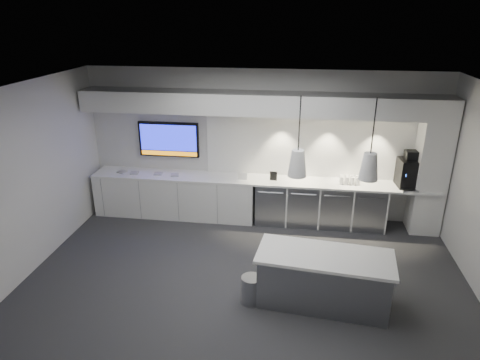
# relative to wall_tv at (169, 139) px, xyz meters

# --- Properties ---
(floor) EXTENTS (7.00, 7.00, 0.00)m
(floor) POSITION_rel_wall_tv_xyz_m (1.90, -2.45, -1.56)
(floor) COLOR #313133
(floor) RESTS_ON ground
(ceiling) EXTENTS (7.00, 7.00, 0.00)m
(ceiling) POSITION_rel_wall_tv_xyz_m (1.90, -2.45, 1.44)
(ceiling) COLOR black
(ceiling) RESTS_ON wall_back
(wall_back) EXTENTS (7.00, 0.00, 7.00)m
(wall_back) POSITION_rel_wall_tv_xyz_m (1.90, 0.05, -0.06)
(wall_back) COLOR silver
(wall_back) RESTS_ON floor
(wall_front) EXTENTS (7.00, 0.00, 7.00)m
(wall_front) POSITION_rel_wall_tv_xyz_m (1.90, -4.95, -0.06)
(wall_front) COLOR silver
(wall_front) RESTS_ON floor
(wall_left) EXTENTS (0.00, 7.00, 7.00)m
(wall_left) POSITION_rel_wall_tv_xyz_m (-1.60, -2.45, -0.06)
(wall_left) COLOR silver
(wall_left) RESTS_ON floor
(back_counter) EXTENTS (6.80, 0.65, 0.04)m
(back_counter) POSITION_rel_wall_tv_xyz_m (1.90, -0.27, -0.68)
(back_counter) COLOR white
(back_counter) RESTS_ON left_base_cabinets
(left_base_cabinets) EXTENTS (3.30, 0.63, 0.86)m
(left_base_cabinets) POSITION_rel_wall_tv_xyz_m (0.15, -0.27, -1.13)
(left_base_cabinets) COLOR white
(left_base_cabinets) RESTS_ON floor
(fridge_unit_a) EXTENTS (0.60, 0.61, 0.85)m
(fridge_unit_a) POSITION_rel_wall_tv_xyz_m (2.15, -0.27, -1.13)
(fridge_unit_a) COLOR gray
(fridge_unit_a) RESTS_ON floor
(fridge_unit_b) EXTENTS (0.60, 0.61, 0.85)m
(fridge_unit_b) POSITION_rel_wall_tv_xyz_m (2.78, -0.27, -1.13)
(fridge_unit_b) COLOR gray
(fridge_unit_b) RESTS_ON floor
(fridge_unit_c) EXTENTS (0.60, 0.61, 0.85)m
(fridge_unit_c) POSITION_rel_wall_tv_xyz_m (3.41, -0.27, -1.13)
(fridge_unit_c) COLOR gray
(fridge_unit_c) RESTS_ON floor
(fridge_unit_d) EXTENTS (0.60, 0.61, 0.85)m
(fridge_unit_d) POSITION_rel_wall_tv_xyz_m (4.04, -0.27, -1.13)
(fridge_unit_d) COLOR gray
(fridge_unit_d) RESTS_ON floor
(backsplash) EXTENTS (4.60, 0.03, 1.30)m
(backsplash) POSITION_rel_wall_tv_xyz_m (3.10, 0.03, -0.01)
(backsplash) COLOR white
(backsplash) RESTS_ON wall_back
(soffit) EXTENTS (6.90, 0.60, 0.40)m
(soffit) POSITION_rel_wall_tv_xyz_m (1.90, -0.25, 0.84)
(soffit) COLOR white
(soffit) RESTS_ON wall_back
(column) EXTENTS (0.55, 0.55, 2.60)m
(column) POSITION_rel_wall_tv_xyz_m (5.10, -0.25, -0.26)
(column) COLOR white
(column) RESTS_ON floor
(wall_tv) EXTENTS (1.25, 0.07, 0.72)m
(wall_tv) POSITION_rel_wall_tv_xyz_m (0.00, 0.00, 0.00)
(wall_tv) COLOR black
(wall_tv) RESTS_ON wall_back
(island) EXTENTS (1.98, 1.01, 0.81)m
(island) POSITION_rel_wall_tv_xyz_m (3.09, -2.83, -1.15)
(island) COLOR gray
(island) RESTS_ON floor
(bin) EXTENTS (0.30, 0.30, 0.42)m
(bin) POSITION_rel_wall_tv_xyz_m (2.06, -2.95, -1.35)
(bin) COLOR gray
(bin) RESTS_ON floor
(coffee_machine) EXTENTS (0.42, 0.58, 0.70)m
(coffee_machine) POSITION_rel_wall_tv_xyz_m (4.71, -0.25, -0.37)
(coffee_machine) COLOR black
(coffee_machine) RESTS_ON back_counter
(sign_black) EXTENTS (0.14, 0.03, 0.18)m
(sign_black) POSITION_rel_wall_tv_xyz_m (2.18, -0.30, -0.57)
(sign_black) COLOR black
(sign_black) RESTS_ON back_counter
(sign_white) EXTENTS (0.18, 0.03, 0.14)m
(sign_white) POSITION_rel_wall_tv_xyz_m (1.57, -0.35, -0.59)
(sign_white) COLOR white
(sign_white) RESTS_ON back_counter
(cup_cluster) EXTENTS (0.38, 0.18, 0.15)m
(cup_cluster) POSITION_rel_wall_tv_xyz_m (3.64, -0.28, -0.58)
(cup_cluster) COLOR white
(cup_cluster) RESTS_ON back_counter
(tray_a) EXTENTS (0.20, 0.20, 0.02)m
(tray_a) POSITION_rel_wall_tv_xyz_m (-0.95, -0.30, -0.65)
(tray_a) COLOR #A5A5A5
(tray_a) RESTS_ON back_counter
(tray_b) EXTENTS (0.19, 0.19, 0.02)m
(tray_b) POSITION_rel_wall_tv_xyz_m (-0.67, -0.32, -0.65)
(tray_b) COLOR #A5A5A5
(tray_b) RESTS_ON back_counter
(tray_c) EXTENTS (0.18, 0.18, 0.02)m
(tray_c) POSITION_rel_wall_tv_xyz_m (-0.18, -0.30, -0.65)
(tray_c) COLOR #A5A5A5
(tray_c) RESTS_ON back_counter
(tray_d) EXTENTS (0.20, 0.20, 0.02)m
(tray_d) POSITION_rel_wall_tv_xyz_m (0.18, -0.33, -0.65)
(tray_d) COLOR #A5A5A5
(tray_d) RESTS_ON back_counter
(pendant_left) EXTENTS (0.25, 0.25, 1.06)m
(pendant_left) POSITION_rel_wall_tv_xyz_m (2.63, -2.83, 0.59)
(pendant_left) COLOR white
(pendant_left) RESTS_ON ceiling
(pendant_right) EXTENTS (0.25, 0.25, 1.06)m
(pendant_right) POSITION_rel_wall_tv_xyz_m (3.54, -2.83, 0.59)
(pendant_right) COLOR white
(pendant_right) RESTS_ON ceiling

